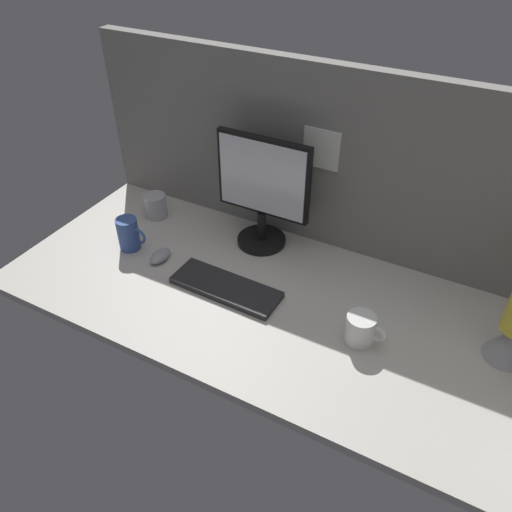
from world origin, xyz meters
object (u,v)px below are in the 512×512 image
mug_ceramic_blue (129,234)px  mug_ceramic_white (361,329)px  mug_steel (156,206)px  monitor (263,189)px  mouse (160,256)px  keyboard (226,287)px

mug_ceramic_blue → mug_ceramic_white: (88.79, -4.17, -1.41)cm
mug_steel → monitor: bearing=6.0°
mouse → mug_ceramic_blue: size_ratio=0.78×
mouse → mug_ceramic_blue: bearing=178.1°
monitor → keyboard: monitor is taller
mug_steel → mug_ceramic_blue: bearing=-78.2°
monitor → mouse: size_ratio=4.32×
keyboard → mouse: 28.96cm
mug_ceramic_blue → mug_steel: mug_ceramic_blue is taller
keyboard → mug_ceramic_white: 46.35cm
mouse → monitor: bearing=45.6°
monitor → mug_ceramic_blue: bearing=-147.0°
mouse → mug_ceramic_white: 75.14cm
mug_ceramic_white → mug_steel: 96.81cm
monitor → mug_ceramic_blue: monitor is taller
mug_steel → mouse: bearing=-50.5°
keyboard → mug_ceramic_blue: size_ratio=3.00×
keyboard → mug_ceramic_white: mug_ceramic_white is taller
mouse → mug_steel: mug_steel is taller
keyboard → mouse: size_ratio=3.85×
keyboard → mug_ceramic_blue: 43.05cm
keyboard → mug_ceramic_white: bearing=0.5°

